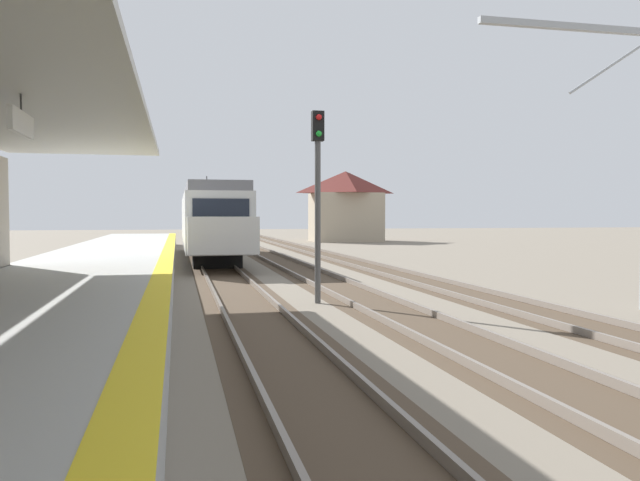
# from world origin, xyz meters

# --- Properties ---
(station_platform) EXTENTS (5.00, 80.00, 0.91)m
(station_platform) POSITION_xyz_m (-2.50, 16.00, 0.45)
(station_platform) COLOR #A8A8A3
(station_platform) RESTS_ON ground
(track_pair_nearest_platform) EXTENTS (2.34, 120.00, 0.16)m
(track_pair_nearest_platform) POSITION_xyz_m (1.90, 20.00, 0.05)
(track_pair_nearest_platform) COLOR #4C3D2D
(track_pair_nearest_platform) RESTS_ON ground
(track_pair_middle) EXTENTS (2.34, 120.00, 0.16)m
(track_pair_middle) POSITION_xyz_m (5.30, 20.00, 0.05)
(track_pair_middle) COLOR #4C3D2D
(track_pair_middle) RESTS_ON ground
(track_pair_far_side) EXTENTS (2.34, 120.00, 0.16)m
(track_pair_far_side) POSITION_xyz_m (8.70, 20.00, 0.05)
(track_pair_far_side) COLOR #4C3D2D
(track_pair_far_side) RESTS_ON ground
(approaching_train) EXTENTS (2.93, 19.60, 4.76)m
(approaching_train) POSITION_xyz_m (1.90, 38.12, 2.18)
(approaching_train) COLOR silver
(approaching_train) RESTS_ON ground
(rail_signal_post) EXTENTS (0.32, 0.34, 5.20)m
(rail_signal_post) POSITION_xyz_m (3.85, 19.95, 3.19)
(rail_signal_post) COLOR #4C4C4C
(rail_signal_post) RESTS_ON ground
(distant_trackside_house) EXTENTS (6.60, 5.28, 6.40)m
(distant_trackside_house) POSITION_xyz_m (15.17, 58.98, 3.34)
(distant_trackside_house) COLOR tan
(distant_trackside_house) RESTS_ON ground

